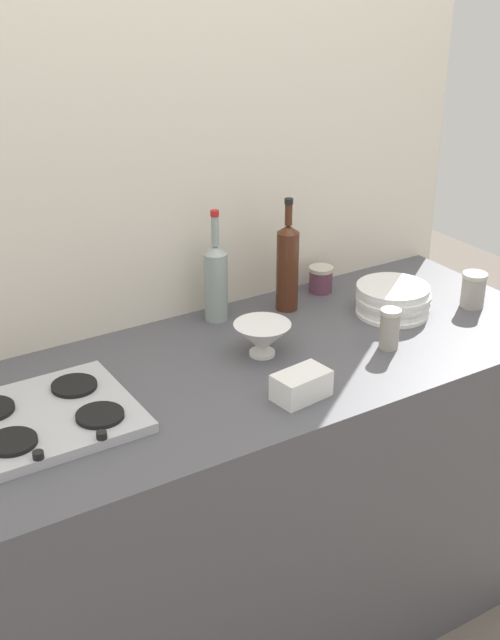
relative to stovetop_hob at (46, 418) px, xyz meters
The scene contains 12 objects.
ground_plane 1.07m from the stovetop_hob, ahead, with size 6.00×6.00×0.00m, color #6B6056.
counter_block 0.72m from the stovetop_hob, ahead, with size 1.80×0.70×0.90m, color #4C4C51.
backsplash_panel 0.71m from the stovetop_hob, 35.05° to the left, with size 1.90×0.06×2.29m, color beige.
stovetop_hob is the anchor object (origin of this frame).
plate_stack 1.06m from the stovetop_hob, ahead, with size 0.22×0.22×0.08m.
wine_bottle_leftmost 0.86m from the stovetop_hob, 15.73° to the left, with size 0.06×0.06×0.34m.
wine_bottle_mid_left 0.67m from the stovetop_hob, 24.58° to the left, with size 0.07×0.07×0.32m.
mixing_bowl 0.60m from the stovetop_hob, ahead, with size 0.15×0.15×0.09m.
butter_dish 0.60m from the stovetop_hob, 20.86° to the right, with size 0.13×0.08×0.07m, color white.
condiment_jar_front 0.91m from the stovetop_hob, ahead, with size 0.05×0.05×0.11m.
condiment_jar_rear 1.29m from the stovetop_hob, ahead, with size 0.07×0.07×0.11m.
condiment_jar_spare 1.02m from the stovetop_hob, 16.02° to the left, with size 0.07×0.07×0.08m.
Camera 1 is at (-1.01, -1.62, 1.92)m, focal length 46.99 mm.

